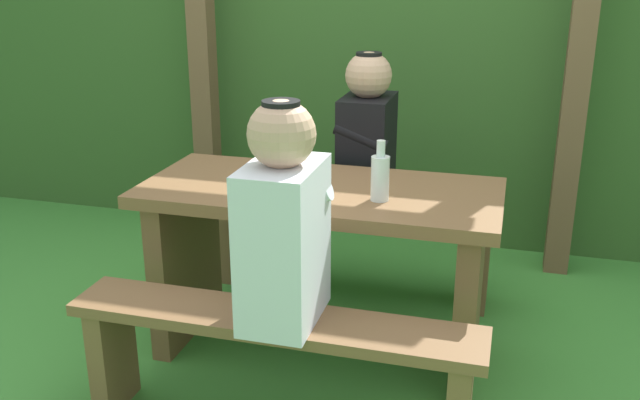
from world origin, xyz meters
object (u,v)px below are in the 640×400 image
object	(u,v)px
person_white_shirt	(283,222)
cell_phone	(264,191)
person_black_coat	(367,137)
bench_near	(274,350)
drinking_glass	(289,182)
picnic_table	(320,241)
bench_far	(352,229)
bottle_left	(380,176)

from	to	relation	value
person_white_shirt	cell_phone	xyz separation A→B (m)	(-0.23, 0.45, -0.06)
person_black_coat	cell_phone	xyz separation A→B (m)	(-0.25, -0.69, -0.06)
bench_near	cell_phone	bearing A→B (deg)	112.25
drinking_glass	picnic_table	bearing A→B (deg)	48.14
picnic_table	bench_far	distance (m)	0.60
bench_near	drinking_glass	xyz separation A→B (m)	(-0.09, 0.47, 0.44)
bench_far	bottle_left	xyz separation A→B (m)	(0.25, -0.67, 0.49)
cell_phone	person_black_coat	bearing A→B (deg)	91.82
person_black_coat	picnic_table	bearing A→B (deg)	-96.41
bench_near	person_black_coat	world-z (taller)	person_black_coat
bench_far	person_white_shirt	world-z (taller)	person_white_shirt
person_white_shirt	bench_near	bearing A→B (deg)	-175.44
person_black_coat	bench_near	bearing A→B (deg)	-93.21
person_white_shirt	bottle_left	size ratio (longest dim) A/B	3.18
person_black_coat	drinking_glass	distance (m)	0.70
bench_far	bottle_left	size ratio (longest dim) A/B	6.19
drinking_glass	bottle_left	distance (m)	0.35
picnic_table	drinking_glass	bearing A→B (deg)	-131.86
picnic_table	bench_far	xyz separation A→B (m)	(0.00, 0.58, -0.17)
bench_near	drinking_glass	bearing A→B (deg)	101.23
bench_near	person_black_coat	size ratio (longest dim) A/B	1.95
drinking_glass	bottle_left	bearing A→B (deg)	1.78
drinking_glass	person_white_shirt	bearing A→B (deg)	-73.90
picnic_table	drinking_glass	size ratio (longest dim) A/B	15.98
person_white_shirt	person_black_coat	size ratio (longest dim) A/B	1.00
person_white_shirt	cell_phone	bearing A→B (deg)	116.72
bench_near	bottle_left	xyz separation A→B (m)	(0.25, 0.48, 0.49)
bench_far	cell_phone	distance (m)	0.82
picnic_table	person_white_shirt	bearing A→B (deg)	-85.85
bench_far	bench_near	bearing A→B (deg)	-90.00
drinking_glass	cell_phone	xyz separation A→B (m)	(-0.09, -0.01, -0.04)
person_black_coat	drinking_glass	size ratio (longest dim) A/B	8.21
bench_far	person_white_shirt	bearing A→B (deg)	-87.93
person_black_coat	bottle_left	xyz separation A→B (m)	(0.19, -0.67, 0.03)
bench_far	person_black_coat	bearing A→B (deg)	-2.94
picnic_table	person_black_coat	world-z (taller)	person_black_coat
picnic_table	cell_phone	size ratio (longest dim) A/B	10.00
bench_near	person_black_coat	xyz separation A→B (m)	(0.06, 1.15, 0.46)
picnic_table	drinking_glass	xyz separation A→B (m)	(-0.09, -0.10, 0.27)
bench_far	cell_phone	world-z (taller)	cell_phone
bench_near	bottle_left	bearing A→B (deg)	62.22
bench_near	cell_phone	distance (m)	0.64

